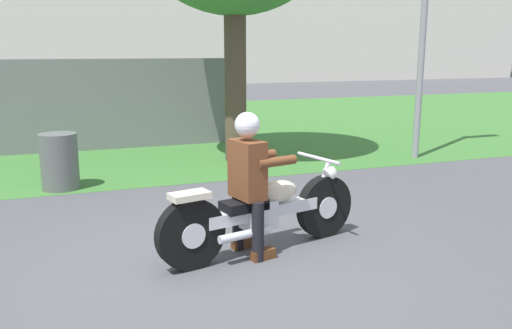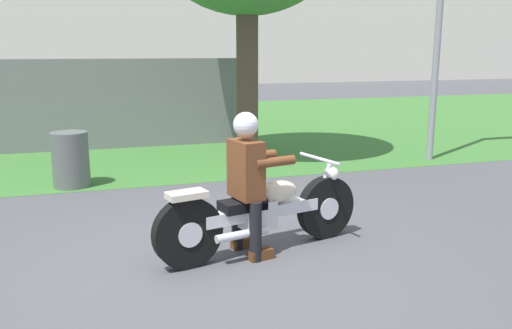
{
  "view_description": "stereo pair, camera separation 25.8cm",
  "coord_description": "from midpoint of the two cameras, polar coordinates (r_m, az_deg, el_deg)",
  "views": [
    {
      "loc": [
        -1.41,
        -4.62,
        1.99
      ],
      "look_at": [
        0.38,
        0.29,
        0.85
      ],
      "focal_mm": 37.31,
      "sensor_mm": 36.0,
      "label": 1
    },
    {
      "loc": [
        -1.16,
        -4.7,
        1.99
      ],
      "look_at": [
        0.38,
        0.29,
        0.85
      ],
      "focal_mm": 37.31,
      "sensor_mm": 36.0,
      "label": 2
    }
  ],
  "objects": [
    {
      "name": "grass_verge",
      "position": [
        13.87,
        -14.46,
        3.68
      ],
      "size": [
        60.0,
        12.0,
        0.01
      ],
      "primitive_type": "cube",
      "color": "#3D7533",
      "rests_on": "ground"
    },
    {
      "name": "fence_segment",
      "position": [
        11.07,
        -21.23,
        5.82
      ],
      "size": [
        7.0,
        0.06,
        1.8
      ],
      "primitive_type": "cube",
      "color": "slate",
      "rests_on": "ground"
    },
    {
      "name": "motorcycle_lead",
      "position": [
        5.28,
        -0.59,
        -5.18
      ],
      "size": [
        2.23,
        0.81,
        0.89
      ],
      "rotation": [
        0.0,
        0.0,
        0.23
      ],
      "color": "black",
      "rests_on": "ground"
    },
    {
      "name": "rider_lead",
      "position": [
        5.09,
        -2.21,
        -0.92
      ],
      "size": [
        0.62,
        0.55,
        1.41
      ],
      "rotation": [
        0.0,
        0.0,
        0.23
      ],
      "color": "black",
      "rests_on": "ground"
    },
    {
      "name": "ground",
      "position": [
        5.23,
        -4.26,
        -10.1
      ],
      "size": [
        120.0,
        120.0,
        0.0
      ],
      "primitive_type": "plane",
      "color": "#4C4C51"
    },
    {
      "name": "trash_can",
      "position": [
        8.18,
        -21.18,
        0.3
      ],
      "size": [
        0.53,
        0.53,
        0.81
      ],
      "primitive_type": "cylinder",
      "color": "#595E5B",
      "rests_on": "ground"
    }
  ]
}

